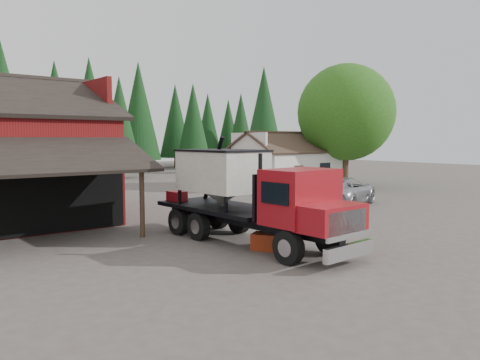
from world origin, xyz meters
TOP-DOWN VIEW (x-y plane):
  - ground at (0.00, 0.00)m, footprint 120.00×120.00m
  - farmhouse at (13.00, 13.00)m, footprint 8.60×6.42m
  - deciduous_tree at (17.01, 9.97)m, footprint 8.00×8.00m
  - conifer_backdrop at (0.00, 42.00)m, footprint 76.00×16.00m
  - near_pine_b at (6.00, 30.00)m, footprint 3.96×3.96m
  - near_pine_c at (22.00, 26.00)m, footprint 4.84×4.84m
  - near_pine_d at (-4.00, 34.00)m, footprint 5.28×5.28m
  - feed_truck at (-2.98, -1.55)m, footprint 3.05×9.29m
  - silver_car at (8.00, 3.00)m, footprint 6.91×4.98m
  - equip_box at (-3.08, -2.75)m, footprint 1.17×1.30m

SIDE VIEW (x-z plane):
  - ground at x=0.00m, z-range 0.00..0.00m
  - conifer_backdrop at x=0.00m, z-range -8.00..8.00m
  - equip_box at x=-3.08m, z-range 0.00..0.60m
  - silver_car at x=8.00m, z-range 0.00..1.75m
  - farmhouse at x=13.00m, z-range -0.66..3.99m
  - feed_truck at x=-2.98m, z-range -0.13..4.01m
  - near_pine_b at x=6.00m, z-range 0.69..11.09m
  - deciduous_tree at x=17.01m, z-range 0.81..11.01m
  - near_pine_c at x=22.00m, z-range 0.69..13.09m
  - near_pine_d at x=-4.00m, z-range 0.69..14.09m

